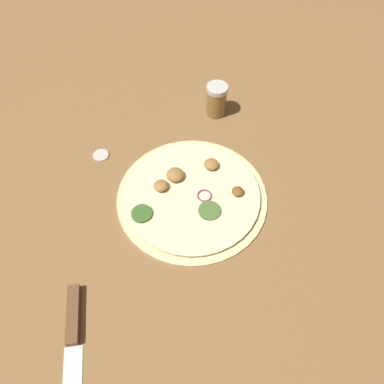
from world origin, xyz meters
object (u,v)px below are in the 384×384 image
Objects in this scene: knife at (73,342)px; spice_jar at (215,100)px; loose_cap at (101,155)px; pizza at (192,195)px.

spice_jar reaches higher than knife.
spice_jar is 0.30m from loose_cap.
knife is 3.59× the size of spice_jar.
pizza is 0.35m from knife.
knife is 0.41m from loose_cap.
pizza is at bearing 138.18° from knife.
spice_jar is at bearing -179.68° from pizza.
knife is 8.15× the size of loose_cap.
knife is at bearing 14.63° from loose_cap.
spice_jar is at bearing 131.10° from loose_cap.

